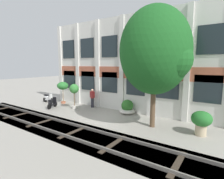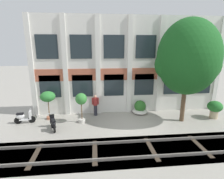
# 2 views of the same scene
# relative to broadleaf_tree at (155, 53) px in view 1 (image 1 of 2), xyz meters

# --- Properties ---
(ground_plane) EXTENTS (80.00, 80.00, 0.00)m
(ground_plane) POSITION_rel_broadleaf_tree_xyz_m (-3.45, -0.39, -4.37)
(ground_plane) COLOR #9E998E
(apartment_facade) EXTENTS (14.83, 0.64, 7.42)m
(apartment_facade) POSITION_rel_broadleaf_tree_xyz_m (-3.45, 2.37, -0.67)
(apartment_facade) COLOR silver
(apartment_facade) RESTS_ON ground
(rail_tracks) EXTENTS (22.47, 2.80, 0.43)m
(rail_tracks) POSITION_rel_broadleaf_tree_xyz_m (-3.45, -3.26, -4.51)
(rail_tracks) COLOR #5B5449
(rail_tracks) RESTS_ON ground
(broadleaf_tree) EXTENTS (4.21, 4.01, 6.98)m
(broadleaf_tree) POSITION_rel_broadleaf_tree_xyz_m (0.00, 0.00, 0.00)
(broadleaf_tree) COLOR brown
(broadleaf_tree) RESTS_ON ground
(potted_plant_wide_bowl) EXTENTS (1.18, 1.18, 1.08)m
(potted_plant_wide_bowl) POSITION_rel_broadleaf_tree_xyz_m (-2.63, 1.62, -3.93)
(potted_plant_wide_bowl) COLOR beige
(potted_plant_wide_bowl) RESTS_ON ground
(potted_plant_terracotta_small) EXTENTS (0.78, 0.78, 2.11)m
(potted_plant_terracotta_small) POSITION_rel_broadleaf_tree_xyz_m (-7.08, 0.44, -2.83)
(potted_plant_terracotta_small) COLOR beige
(potted_plant_terracotta_small) RESTS_ON ground
(potted_plant_glazed_jar) EXTENTS (1.04, 1.04, 1.31)m
(potted_plant_glazed_jar) POSITION_rel_broadleaf_tree_xyz_m (2.60, 0.23, -3.57)
(potted_plant_glazed_jar) COLOR tan
(potted_plant_glazed_jar) RESTS_ON ground
(potted_plant_low_pan) EXTENTS (1.05, 1.05, 2.08)m
(potted_plant_low_pan) POSITION_rel_broadleaf_tree_xyz_m (-9.49, 1.26, -2.73)
(potted_plant_low_pan) COLOR #B76647
(potted_plant_low_pan) RESTS_ON ground
(scooter_near_curb) EXTENTS (1.38, 0.50, 0.98)m
(scooter_near_curb) POSITION_rel_broadleaf_tree_xyz_m (-11.05, 0.67, -3.94)
(scooter_near_curb) COLOR black
(scooter_near_curb) RESTS_ON ground
(scooter_second_parked) EXTENTS (0.69, 1.32, 0.98)m
(scooter_second_parked) POSITION_rel_broadleaf_tree_xyz_m (-8.81, -0.53, -3.94)
(scooter_second_parked) COLOR black
(scooter_second_parked) RESTS_ON ground
(resident_by_doorway) EXTENTS (0.53, 0.34, 1.63)m
(resident_by_doorway) POSITION_rel_broadleaf_tree_xyz_m (-6.12, 1.64, -3.50)
(resident_by_doorway) COLOR #282833
(resident_by_doorway) RESTS_ON ground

